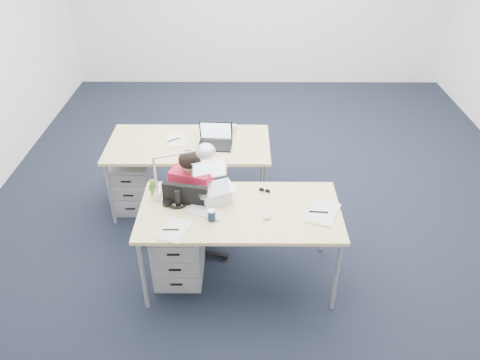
% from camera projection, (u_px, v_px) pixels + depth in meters
% --- Properties ---
extents(floor, '(7.00, 7.00, 0.00)m').
position_uv_depth(floor, '(268.00, 204.00, 4.99)').
color(floor, black).
rests_on(floor, ground).
extents(room, '(6.02, 7.02, 2.80)m').
position_uv_depth(room, '(275.00, 45.00, 4.05)').
color(room, white).
rests_on(room, ground).
extents(desk_near, '(1.60, 0.80, 0.73)m').
position_uv_depth(desk_near, '(240.00, 214.00, 3.73)').
color(desk_near, '#D3BD7A').
rests_on(desk_near, ground).
extents(desk_far, '(1.60, 0.80, 0.73)m').
position_uv_depth(desk_far, '(189.00, 147.00, 4.65)').
color(desk_far, '#D3BD7A').
rests_on(desk_far, ground).
extents(office_chair, '(0.68, 0.68, 0.91)m').
position_uv_depth(office_chair, '(195.00, 235.00, 4.17)').
color(office_chair, black).
rests_on(office_chair, ground).
extents(seated_person, '(0.45, 0.65, 1.09)m').
position_uv_depth(seated_person, '(198.00, 199.00, 4.14)').
color(seated_person, red).
rests_on(seated_person, ground).
extents(drawer_pedestal_near, '(0.40, 0.50, 0.55)m').
position_uv_depth(drawer_pedestal_near, '(179.00, 249.00, 3.99)').
color(drawer_pedestal_near, '#ACAFB1').
rests_on(drawer_pedestal_near, ground).
extents(drawer_pedestal_far, '(0.40, 0.50, 0.55)m').
position_uv_depth(drawer_pedestal_far, '(134.00, 182.00, 4.86)').
color(drawer_pedestal_far, '#ACAFB1').
rests_on(drawer_pedestal_far, ground).
extents(silver_laptop, '(0.37, 0.33, 0.32)m').
position_uv_depth(silver_laptop, '(215.00, 184.00, 3.72)').
color(silver_laptop, silver).
rests_on(silver_laptop, desk_near).
extents(wireless_keyboard, '(0.32, 0.22, 0.01)m').
position_uv_depth(wireless_keyboard, '(205.00, 212.00, 3.67)').
color(wireless_keyboard, white).
rests_on(wireless_keyboard, desk_near).
extents(computer_mouse, '(0.09, 0.10, 0.03)m').
position_uv_depth(computer_mouse, '(267.00, 216.00, 3.61)').
color(computer_mouse, white).
rests_on(computer_mouse, desk_near).
extents(headphones, '(0.29, 0.26, 0.04)m').
position_uv_depth(headphones, '(177.00, 201.00, 3.77)').
color(headphones, black).
rests_on(headphones, desk_near).
extents(can_koozie, '(0.06, 0.06, 0.10)m').
position_uv_depth(can_koozie, '(212.00, 215.00, 3.57)').
color(can_koozie, '#152443').
rests_on(can_koozie, desk_near).
extents(water_bottle, '(0.10, 0.10, 0.24)m').
position_uv_depth(water_bottle, '(205.00, 174.00, 3.92)').
color(water_bottle, silver).
rests_on(water_bottle, desk_near).
extents(bear_figurine, '(0.09, 0.07, 0.15)m').
position_uv_depth(bear_figurine, '(153.00, 186.00, 3.85)').
color(bear_figurine, '#3D8022').
rests_on(bear_figurine, desk_near).
extents(book_stack, '(0.21, 0.19, 0.08)m').
position_uv_depth(book_stack, '(187.00, 189.00, 3.88)').
color(book_stack, silver).
rests_on(book_stack, desk_near).
extents(cordless_phone, '(0.04, 0.03, 0.15)m').
position_uv_depth(cordless_phone, '(178.00, 199.00, 3.70)').
color(cordless_phone, black).
rests_on(cordless_phone, desk_near).
extents(papers_left, '(0.26, 0.31, 0.01)m').
position_uv_depth(papers_left, '(173.00, 231.00, 3.48)').
color(papers_left, '#D3D97D').
rests_on(papers_left, desk_near).
extents(papers_right, '(0.32, 0.38, 0.01)m').
position_uv_depth(papers_right, '(321.00, 213.00, 3.66)').
color(papers_right, '#D3D97D').
rests_on(papers_right, desk_near).
extents(sunglasses, '(0.11, 0.08, 0.02)m').
position_uv_depth(sunglasses, '(265.00, 191.00, 3.91)').
color(sunglasses, black).
rests_on(sunglasses, desk_near).
extents(desk_lamp, '(0.48, 0.24, 0.53)m').
position_uv_depth(desk_lamp, '(175.00, 171.00, 3.70)').
color(desk_lamp, silver).
rests_on(desk_lamp, desk_near).
extents(dark_laptop, '(0.34, 0.33, 0.24)m').
position_uv_depth(dark_laptop, '(215.00, 136.00, 4.50)').
color(dark_laptop, black).
rests_on(dark_laptop, desk_far).
extents(far_cup, '(0.06, 0.06, 0.09)m').
position_uv_depth(far_cup, '(234.00, 129.00, 4.78)').
color(far_cup, white).
rests_on(far_cup, desk_far).
extents(far_papers, '(0.27, 0.33, 0.01)m').
position_uv_depth(far_papers, '(176.00, 141.00, 4.65)').
color(far_papers, white).
rests_on(far_papers, desk_far).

